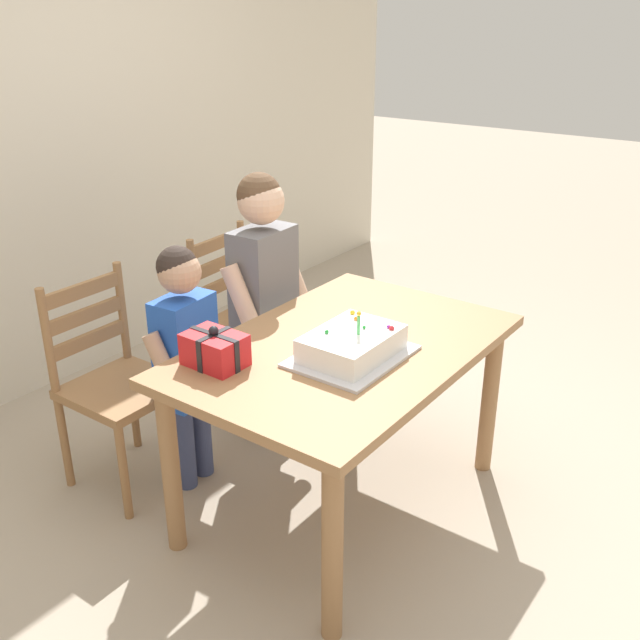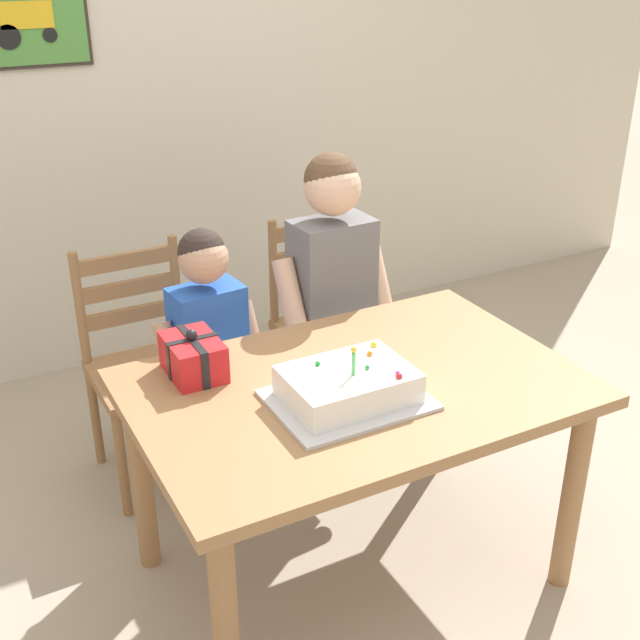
% 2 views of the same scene
% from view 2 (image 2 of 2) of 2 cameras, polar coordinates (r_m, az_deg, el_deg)
% --- Properties ---
extents(ground_plane, '(20.00, 20.00, 0.00)m').
position_cam_2_polar(ground_plane, '(2.88, 2.26, -17.30)').
color(ground_plane, tan).
extents(back_wall, '(6.40, 0.11, 2.60)m').
position_cam_2_polar(back_wall, '(3.97, -12.20, 15.45)').
color(back_wall, beige).
rests_on(back_wall, ground).
extents(dining_table, '(1.34, 0.89, 0.74)m').
position_cam_2_polar(dining_table, '(2.49, 2.51, -6.47)').
color(dining_table, '#9E7047').
rests_on(dining_table, ground).
extents(birthday_cake, '(0.44, 0.34, 0.19)m').
position_cam_2_polar(birthday_cake, '(2.32, 1.99, -4.77)').
color(birthday_cake, silver).
rests_on(birthday_cake, dining_table).
extents(gift_box_red_large, '(0.16, 0.22, 0.15)m').
position_cam_2_polar(gift_box_red_large, '(2.48, -8.98, -2.58)').
color(gift_box_red_large, red).
rests_on(gift_box_red_large, dining_table).
extents(chair_left, '(0.42, 0.42, 0.92)m').
position_cam_2_polar(chair_left, '(3.16, -12.18, -3.24)').
color(chair_left, '#996B42').
rests_on(chair_left, ground).
extents(chair_right, '(0.45, 0.45, 0.92)m').
position_cam_2_polar(chair_right, '(3.43, 0.74, -0.26)').
color(chair_right, '#996B42').
rests_on(chair_right, ground).
extents(child_older, '(0.47, 0.27, 1.28)m').
position_cam_2_polar(child_older, '(3.02, 0.86, 2.52)').
color(child_older, '#38426B').
rests_on(child_older, ground).
extents(child_younger, '(0.40, 0.24, 1.07)m').
position_cam_2_polar(child_younger, '(2.89, -7.86, -1.58)').
color(child_younger, '#38426B').
rests_on(child_younger, ground).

